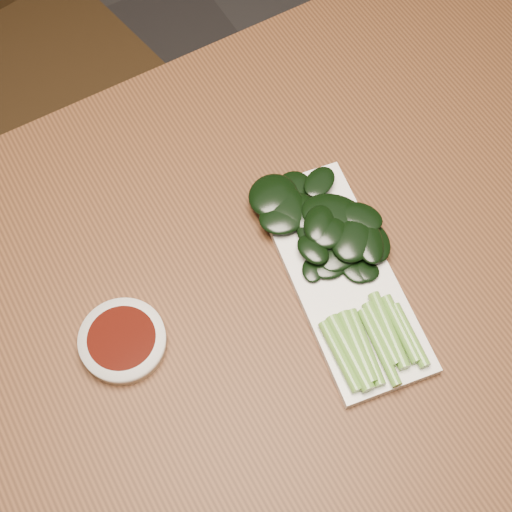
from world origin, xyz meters
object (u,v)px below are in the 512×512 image
object	(u,v)px
sauce_bowl	(123,341)
serving_plate	(341,276)
gai_lan	(333,247)
table	(250,321)
chair_far	(9,29)

from	to	relation	value
sauce_bowl	serving_plate	bearing A→B (deg)	-11.75
sauce_bowl	gai_lan	size ratio (longest dim) A/B	0.31
sauce_bowl	gai_lan	world-z (taller)	gai_lan
gai_lan	table	bearing A→B (deg)	-179.77
table	chair_far	world-z (taller)	chair_far
sauce_bowl	chair_far	bearing A→B (deg)	83.80
sauce_bowl	gai_lan	bearing A→B (deg)	-5.07
sauce_bowl	gai_lan	xyz separation A→B (m)	(0.28, -0.03, 0.01)
serving_plate	table	bearing A→B (deg)	164.59
chair_far	sauce_bowl	distance (m)	0.89
table	serving_plate	world-z (taller)	serving_plate
chair_far	table	bearing A→B (deg)	-95.99
chair_far	gai_lan	size ratio (longest dim) A/B	2.63
table	sauce_bowl	xyz separation A→B (m)	(-0.16, 0.03, 0.08)
serving_plate	gai_lan	size ratio (longest dim) A/B	0.98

